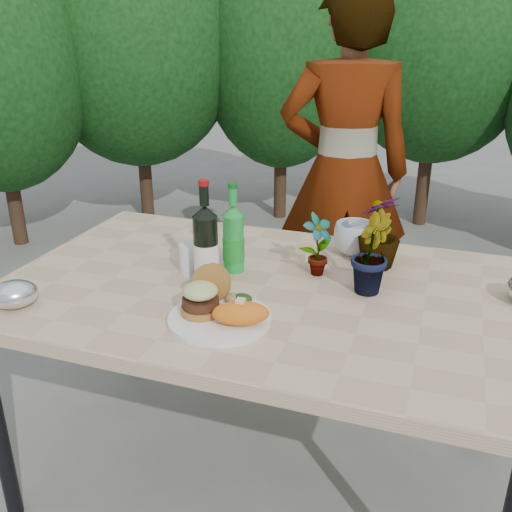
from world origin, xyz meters
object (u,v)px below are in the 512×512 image
(patio_table, at_px, (265,303))
(person, at_px, (344,173))
(dinner_plate, at_px, (220,319))
(wine_bottle, at_px, (206,246))

(patio_table, distance_m, person, 1.10)
(dinner_plate, height_order, wine_bottle, wine_bottle)
(wine_bottle, xyz_separation_m, person, (0.20, 1.12, -0.03))
(patio_table, xyz_separation_m, dinner_plate, (-0.04, -0.25, 0.06))
(wine_bottle, height_order, person, person)
(person, bearing_deg, wine_bottle, 64.46)
(patio_table, height_order, person, person)
(dinner_plate, bearing_deg, person, 87.02)
(dinner_plate, relative_size, wine_bottle, 0.87)
(patio_table, distance_m, wine_bottle, 0.25)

